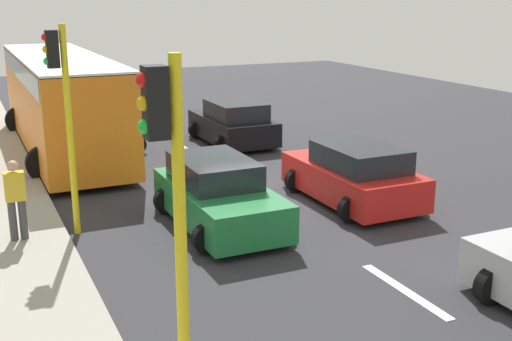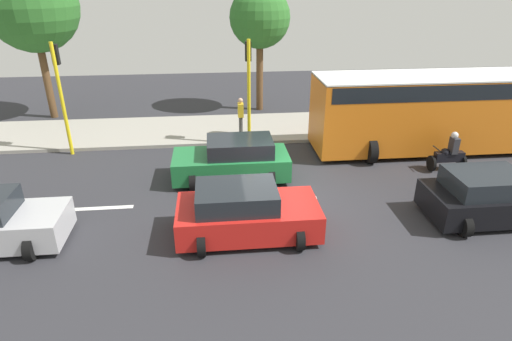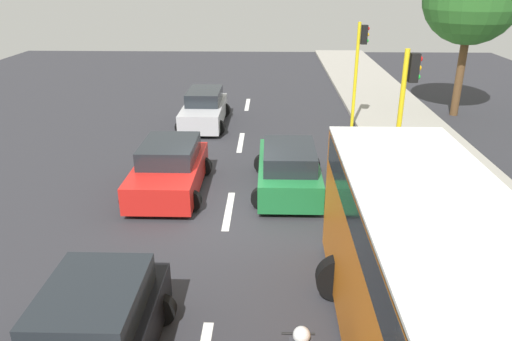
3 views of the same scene
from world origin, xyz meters
TOP-DOWN VIEW (x-y plane):
  - ground_plane at (0.00, 0.00)m, footprint 40.00×60.00m
  - lane_stripe_far_north at (0.00, -12.00)m, footprint 0.20×2.40m
  - lane_stripe_north at (0.00, -6.00)m, footprint 0.20×2.40m
  - lane_stripe_mid at (0.00, 0.00)m, footprint 0.20×2.40m
  - lane_stripe_south at (0.00, 6.00)m, footprint 0.20×2.40m
  - car_red at (-1.94, 1.33)m, footprint 2.36×3.97m
  - car_green at (1.75, 1.48)m, footprint 2.25×4.11m
  - car_black at (-1.79, -6.03)m, footprint 2.35×3.87m
  - city_bus at (3.74, -7.47)m, footprint 3.20×11.00m
  - motorcycle at (1.65, -6.62)m, footprint 0.60×1.30m
  - pedestrian_near_signal at (5.97, 0.90)m, footprint 0.40×0.24m
  - traffic_light_corner at (4.85, 8.00)m, footprint 0.49×0.24m
  - traffic_light_midblock at (4.85, 0.63)m, footprint 0.49×0.24m

SIDE VIEW (x-z plane):
  - ground_plane at x=0.00m, z-range -0.10..0.00m
  - lane_stripe_far_north at x=0.00m, z-range 0.00..0.01m
  - lane_stripe_north at x=0.00m, z-range 0.00..0.01m
  - lane_stripe_mid at x=0.00m, z-range 0.00..0.01m
  - lane_stripe_south at x=0.00m, z-range 0.00..0.01m
  - motorcycle at x=1.65m, z-range -0.12..1.41m
  - car_black at x=-1.79m, z-range -0.05..1.47m
  - car_green at x=1.75m, z-range -0.05..1.47m
  - car_red at x=-1.94m, z-range -0.05..1.47m
  - pedestrian_near_signal at x=5.97m, z-range 0.21..1.90m
  - city_bus at x=3.74m, z-range 0.27..3.43m
  - traffic_light_corner at x=4.85m, z-range 0.68..5.18m
  - traffic_light_midblock at x=4.85m, z-range 0.68..5.18m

